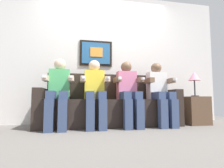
% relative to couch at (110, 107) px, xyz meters
% --- Properties ---
extents(ground_plane, '(6.23, 6.23, 0.00)m').
position_rel_couch_xyz_m(ground_plane, '(0.00, -0.33, -0.31)').
color(ground_plane, '#66605B').
extents(back_wall_assembly, '(4.79, 0.10, 2.60)m').
position_rel_couch_xyz_m(back_wall_assembly, '(-0.01, 0.44, 0.99)').
color(back_wall_assembly, silver).
rests_on(back_wall_assembly, ground_plane).
extents(couch, '(2.39, 0.58, 0.90)m').
position_rel_couch_xyz_m(couch, '(0.00, 0.00, 0.00)').
color(couch, '#2D231E').
rests_on(couch, ground_plane).
extents(person_leftmost, '(0.46, 0.56, 1.11)m').
position_rel_couch_xyz_m(person_leftmost, '(-0.84, -0.17, 0.29)').
color(person_leftmost, '#4CB266').
rests_on(person_leftmost, ground_plane).
extents(person_left_center, '(0.46, 0.56, 1.11)m').
position_rel_couch_xyz_m(person_left_center, '(-0.28, -0.17, 0.29)').
color(person_left_center, yellow).
rests_on(person_left_center, ground_plane).
extents(person_right_center, '(0.46, 0.56, 1.11)m').
position_rel_couch_xyz_m(person_right_center, '(0.28, -0.17, 0.29)').
color(person_right_center, pink).
rests_on(person_right_center, ground_plane).
extents(person_rightmost, '(0.46, 0.56, 1.11)m').
position_rel_couch_xyz_m(person_rightmost, '(0.84, -0.17, 0.29)').
color(person_rightmost, white).
rests_on(person_rightmost, ground_plane).
extents(side_table_right, '(0.40, 0.40, 0.50)m').
position_rel_couch_xyz_m(side_table_right, '(1.55, -0.11, -0.06)').
color(side_table_right, brown).
rests_on(side_table_right, ground_plane).
extents(table_lamp, '(0.22, 0.22, 0.46)m').
position_rel_couch_xyz_m(table_lamp, '(1.58, -0.09, 0.55)').
color(table_lamp, '#333338').
rests_on(table_lamp, side_table_right).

